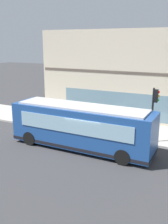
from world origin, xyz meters
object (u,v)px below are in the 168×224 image
object	(u,v)px
fire_hydrant	(101,122)
newspaper_vending_box	(68,114)
city_bus_nearside	(81,127)
pedestrian_near_hydrant	(92,111)
traffic_light_near_corner	(155,105)

from	to	relation	value
fire_hydrant	newspaper_vending_box	world-z (taller)	newspaper_vending_box
city_bus_nearside	pedestrian_near_hydrant	bearing A→B (deg)	17.31
fire_hydrant	newspaper_vending_box	xyz separation A→B (m)	(0.78, 3.71, 0.09)
fire_hydrant	city_bus_nearside	bearing A→B (deg)	-174.22
traffic_light_near_corner	fire_hydrant	xyz separation A→B (m)	(1.90, 4.79, -2.42)
pedestrian_near_hydrant	newspaper_vending_box	world-z (taller)	pedestrian_near_hydrant
pedestrian_near_hydrant	newspaper_vending_box	distance (m)	2.41
fire_hydrant	newspaper_vending_box	distance (m)	3.80
city_bus_nearside	pedestrian_near_hydrant	distance (m)	6.28
traffic_light_near_corner	fire_hydrant	bearing A→B (deg)	68.38
city_bus_nearside	traffic_light_near_corner	world-z (taller)	traffic_light_near_corner
traffic_light_near_corner	fire_hydrant	size ratio (longest dim) A/B	5.39
newspaper_vending_box	traffic_light_near_corner	bearing A→B (deg)	-107.50
fire_hydrant	pedestrian_near_hydrant	xyz separation A→B (m)	(1.17, 1.38, 0.54)
newspaper_vending_box	fire_hydrant	bearing A→B (deg)	-101.91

